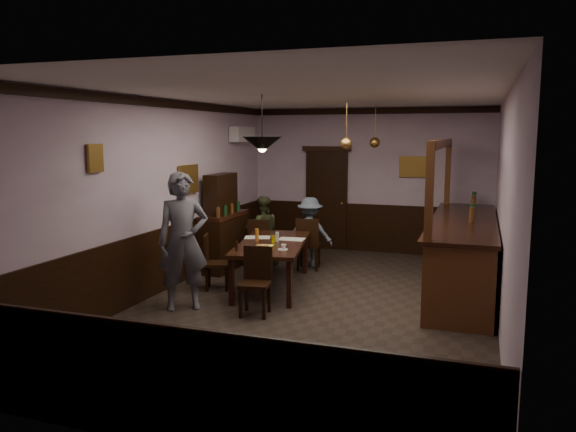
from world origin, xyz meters
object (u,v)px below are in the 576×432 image
at_px(dining_table, 272,246).
at_px(coffee_cup, 284,247).
at_px(pendant_iron, 262,144).
at_px(person_seated_left, 262,231).
at_px(person_standing, 183,241).
at_px(pendant_brass_mid, 346,144).
at_px(sideboard, 223,231).
at_px(chair_far_right, 308,242).
at_px(chair_near, 256,278).
at_px(chair_side, 213,259).
at_px(pendant_brass_far, 375,143).
at_px(chair_far_left, 260,241).
at_px(soda_can, 273,240).
at_px(bar_counter, 463,253).
at_px(person_seated_right, 310,232).

xyz_separation_m(dining_table, coffee_cup, (0.38, -0.53, 0.11)).
bearing_deg(pendant_iron, person_seated_left, 111.83).
height_order(person_standing, pendant_brass_mid, pendant_brass_mid).
bearing_deg(pendant_iron, sideboard, 130.10).
height_order(chair_far_right, chair_near, chair_far_right).
bearing_deg(chair_side, coffee_cup, -117.05).
bearing_deg(person_standing, person_seated_left, 54.62).
bearing_deg(pendant_iron, coffee_cup, 47.83).
distance_m(person_standing, pendant_brass_far, 4.41).
relative_size(chair_near, sideboard, 0.53).
xyz_separation_m(dining_table, chair_far_left, (-0.68, 1.16, -0.18)).
height_order(soda_can, sideboard, sideboard).
xyz_separation_m(chair_near, bar_counter, (2.64, 2.18, 0.09)).
bearing_deg(dining_table, chair_far_left, 120.45).
height_order(dining_table, person_seated_left, person_seated_left).
relative_size(dining_table, person_seated_right, 1.81).
height_order(soda_can, bar_counter, bar_counter).
distance_m(chair_side, pendant_brass_mid, 2.86).
height_order(person_standing, soda_can, person_standing).
height_order(chair_side, person_seated_right, person_seated_right).
xyz_separation_m(soda_can, pendant_brass_far, (1.14, 2.38, 1.49)).
xyz_separation_m(person_standing, pendant_iron, (0.95, 0.64, 1.34)).
height_order(dining_table, person_seated_right, person_seated_right).
distance_m(person_seated_left, pendant_brass_far, 2.68).
bearing_deg(person_seated_right, pendant_iron, 88.80).
relative_size(sideboard, pendant_brass_mid, 2.15).
bearing_deg(sideboard, soda_can, -37.55).
xyz_separation_m(person_seated_left, pendant_brass_far, (1.94, 0.84, 1.64)).
bearing_deg(soda_can, chair_near, -80.66).
height_order(chair_far_right, soda_can, chair_far_right).
relative_size(coffee_cup, soda_can, 0.67).
bearing_deg(chair_far_right, pendant_brass_far, -144.78).
bearing_deg(sideboard, bar_counter, -0.92).
distance_m(chair_far_left, soda_can, 1.50).
height_order(chair_far_left, pendant_brass_mid, pendant_brass_mid).
distance_m(sideboard, pendant_brass_mid, 2.81).
height_order(chair_far_right, person_seated_left, person_seated_left).
distance_m(person_seated_left, person_seated_right, 0.90).
distance_m(dining_table, pendant_brass_far, 3.04).
bearing_deg(coffee_cup, pendant_iron, -143.15).
bearing_deg(person_seated_left, sideboard, 13.14).
bearing_deg(bar_counter, pendant_iron, -148.62).
distance_m(person_seated_right, pendant_iron, 2.91).
relative_size(person_standing, person_seated_right, 1.49).
relative_size(chair_side, person_seated_right, 0.68).
height_order(person_standing, pendant_brass_far, pendant_brass_far).
distance_m(dining_table, coffee_cup, 0.66).
bearing_deg(chair_near, soda_can, 91.07).
bearing_deg(person_seated_right, soda_can, 85.72).
bearing_deg(person_seated_left, person_standing, 61.95).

